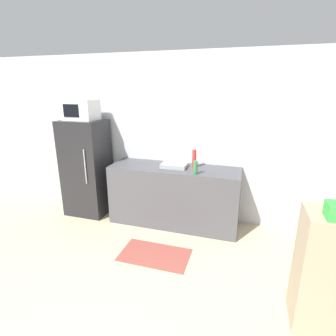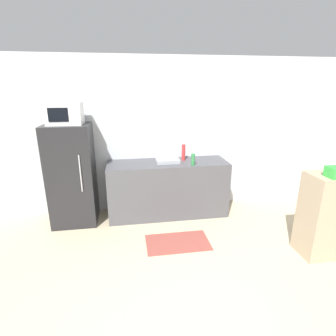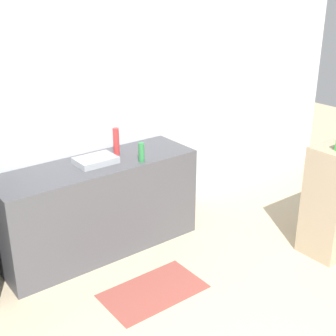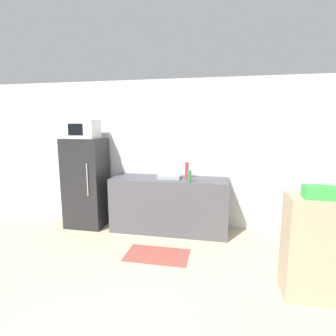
{
  "view_description": "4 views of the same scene",
  "coord_description": "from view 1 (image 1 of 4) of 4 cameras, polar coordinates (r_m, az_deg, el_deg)",
  "views": [
    {
      "loc": [
        1.23,
        -1.11,
        2.07
      ],
      "look_at": [
        0.35,
        1.74,
        1.16
      ],
      "focal_mm": 28.0,
      "sensor_mm": 36.0,
      "label": 1
    },
    {
      "loc": [
        -0.43,
        -1.54,
        2.14
      ],
      "look_at": [
        0.09,
        1.74,
        1.08
      ],
      "focal_mm": 28.0,
      "sensor_mm": 36.0,
      "label": 2
    },
    {
      "loc": [
        -1.75,
        -1.15,
        2.55
      ],
      "look_at": [
        0.56,
        1.88,
        1.0
      ],
      "focal_mm": 50.0,
      "sensor_mm": 36.0,
      "label": 3
    },
    {
      "loc": [
        1.04,
        -1.73,
        1.82
      ],
      "look_at": [
        0.32,
        1.85,
        1.22
      ],
      "focal_mm": 28.0,
      "sensor_mm": 36.0,
      "label": 4
    }
  ],
  "objects": [
    {
      "name": "kitchen_rug",
      "position": [
        3.58,
        -2.9,
        -18.32
      ],
      "size": [
        0.9,
        0.52,
        0.01
      ],
      "primitive_type": "cube",
      "color": "#99473D",
      "rests_on": "ground_plane"
    },
    {
      "name": "wall_back",
      "position": [
        4.25,
        -0.02,
        6.52
      ],
      "size": [
        8.0,
        0.06,
        2.6
      ],
      "primitive_type": "cube",
      "color": "silver",
      "rests_on": "ground_plane"
    },
    {
      "name": "counter",
      "position": [
        4.11,
        1.35,
        -6.05
      ],
      "size": [
        1.98,
        0.62,
        0.93
      ],
      "primitive_type": "cube",
      "color": "#4C4C51",
      "rests_on": "ground_plane"
    },
    {
      "name": "microwave",
      "position": [
        4.42,
        -18.41,
        11.93
      ],
      "size": [
        0.49,
        0.38,
        0.32
      ],
      "color": "white",
      "rests_on": "refrigerator"
    },
    {
      "name": "refrigerator",
      "position": [
        4.59,
        -17.3,
        0.05
      ],
      "size": [
        0.68,
        0.59,
        1.59
      ],
      "color": "#232326",
      "rests_on": "ground_plane"
    },
    {
      "name": "bottle_tall",
      "position": [
        3.94,
        5.71,
        2.04
      ],
      "size": [
        0.06,
        0.06,
        0.27
      ],
      "primitive_type": "cylinder",
      "color": "red",
      "rests_on": "counter"
    },
    {
      "name": "sink_basin",
      "position": [
        3.95,
        1.38,
        0.57
      ],
      "size": [
        0.38,
        0.27,
        0.06
      ],
      "primitive_type": "cube",
      "color": "#9EA3A8",
      "rests_on": "counter"
    },
    {
      "name": "bottle_short",
      "position": [
        3.64,
        6.0,
        0.09
      ],
      "size": [
        0.06,
        0.06,
        0.19
      ],
      "primitive_type": "cylinder",
      "color": "#2D7F42",
      "rests_on": "counter"
    }
  ]
}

